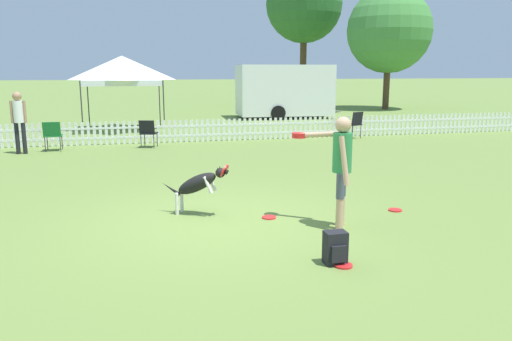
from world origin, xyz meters
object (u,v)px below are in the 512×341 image
at_px(frisbee_near_handler, 269,217).
at_px(folding_chair_green_right, 148,131).
at_px(folding_chair_center, 355,122).
at_px(tree_right_grove, 304,5).
at_px(leaping_dog, 198,183).
at_px(tree_left_grove, 389,31).
at_px(spectator_standing, 19,116).
at_px(frisbee_near_dog, 395,210).
at_px(equipment_trailer, 284,90).
at_px(canopy_tent_main, 122,71).
at_px(handler_person, 339,159).
at_px(frisbee_midfield, 343,265).
at_px(backpack_on_grass, 335,248).
at_px(folding_chair_blue_left, 53,133).

xyz_separation_m(frisbee_near_handler, folding_chair_green_right, (-1.61, 7.91, 0.49)).
bearing_deg(folding_chair_center, folding_chair_green_right, -17.54).
bearing_deg(tree_right_grove, leaping_dog, -112.50).
bearing_deg(tree_left_grove, spectator_standing, -145.22).
distance_m(leaping_dog, folding_chair_center, 10.14).
bearing_deg(folding_chair_center, leaping_dog, 29.92).
bearing_deg(frisbee_near_dog, equipment_trailer, 79.48).
bearing_deg(equipment_trailer, canopy_tent_main, -151.72).
distance_m(frisbee_near_dog, folding_chair_green_right, 8.86).
relative_size(folding_chair_center, spectator_standing, 0.53).
relative_size(handler_person, tree_right_grove, 0.18).
xyz_separation_m(frisbee_midfield, backpack_on_grass, (-0.06, 0.10, 0.19)).
distance_m(backpack_on_grass, folding_chair_center, 11.54).
distance_m(handler_person, equipment_trailer, 17.45).
distance_m(frisbee_near_handler, tree_right_grove, 28.35).
bearing_deg(handler_person, frisbee_near_dog, -35.65).
height_order(frisbee_midfield, folding_chair_green_right, folding_chair_green_right).
bearing_deg(equipment_trailer, folding_chair_green_right, -125.81).
bearing_deg(leaping_dog, handler_person, 90.24).
bearing_deg(spectator_standing, tree_right_grove, -125.42).
relative_size(leaping_dog, spectator_standing, 0.62).
height_order(frisbee_midfield, canopy_tent_main, canopy_tent_main).
relative_size(frisbee_near_handler, spectator_standing, 0.13).
relative_size(frisbee_near_handler, equipment_trailer, 0.04).
distance_m(folding_chair_center, canopy_tent_main, 8.99).
xyz_separation_m(folding_chair_green_right, spectator_standing, (-3.48, -0.28, 0.55)).
height_order(frisbee_midfield, equipment_trailer, equipment_trailer).
relative_size(frisbee_midfield, backpack_on_grass, 0.55).
distance_m(folding_chair_blue_left, canopy_tent_main, 5.51).
xyz_separation_m(frisbee_near_handler, folding_chair_center, (5.31, 8.35, 0.54)).
bearing_deg(frisbee_near_handler, leaping_dog, 156.77).
distance_m(backpack_on_grass, folding_chair_blue_left, 10.94).
bearing_deg(leaping_dog, folding_chair_green_right, -145.40).
bearing_deg(tree_left_grove, leaping_dog, -125.13).
relative_size(frisbee_near_dog, equipment_trailer, 0.04).
height_order(spectator_standing, tree_left_grove, tree_left_grove).
xyz_separation_m(leaping_dog, tree_right_grove, (10.54, 25.43, 6.10)).
height_order(equipment_trailer, tree_left_grove, tree_left_grove).
bearing_deg(folding_chair_blue_left, leaping_dog, 113.02).
distance_m(handler_person, canopy_tent_main, 13.85).
distance_m(spectator_standing, tree_left_grove, 21.92).
distance_m(frisbee_midfield, equipment_trailer, 19.04).
distance_m(folding_chair_blue_left, spectator_standing, 1.00).
height_order(backpack_on_grass, tree_left_grove, tree_left_grove).
xyz_separation_m(equipment_trailer, tree_left_grove, (7.49, 3.73, 3.21)).
relative_size(folding_chair_blue_left, canopy_tent_main, 0.30).
bearing_deg(leaping_dog, tree_right_grove, -172.18).
height_order(folding_chair_green_right, canopy_tent_main, canopy_tent_main).
height_order(handler_person, frisbee_near_dog, handler_person).
height_order(leaping_dog, folding_chair_blue_left, folding_chair_blue_left).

